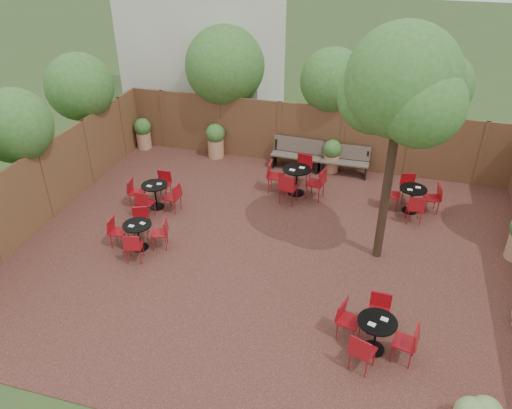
# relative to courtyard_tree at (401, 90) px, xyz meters

# --- Properties ---
(ground) EXTENTS (80.00, 80.00, 0.00)m
(ground) POSITION_rel_courtyard_tree_xyz_m (-2.47, -0.60, -4.06)
(ground) COLOR #354F23
(ground) RESTS_ON ground
(courtyard_paving) EXTENTS (12.00, 10.00, 0.02)m
(courtyard_paving) POSITION_rel_courtyard_tree_xyz_m (-2.47, -0.60, -4.05)
(courtyard_paving) COLOR #3D1C19
(courtyard_paving) RESTS_ON ground
(fence_back) EXTENTS (12.00, 0.08, 2.00)m
(fence_back) POSITION_rel_courtyard_tree_xyz_m (-2.47, 4.40, -3.06)
(fence_back) COLOR #4E2C1D
(fence_back) RESTS_ON ground
(fence_left) EXTENTS (0.08, 10.00, 2.00)m
(fence_left) POSITION_rel_courtyard_tree_xyz_m (-8.47, -0.60, -3.06)
(fence_left) COLOR #4E2C1D
(fence_left) RESTS_ON ground
(neighbour_building) EXTENTS (5.00, 4.00, 8.00)m
(neighbour_building) POSITION_rel_courtyard_tree_xyz_m (-6.97, 7.40, -0.06)
(neighbour_building) COLOR beige
(neighbour_building) RESTS_ON ground
(overhang_foliage) EXTENTS (15.56, 10.72, 2.56)m
(overhang_foliage) POSITION_rel_courtyard_tree_xyz_m (-4.53, 2.15, -1.39)
(overhang_foliage) COLOR #326721
(overhang_foliage) RESTS_ON ground
(courtyard_tree) EXTENTS (2.55, 2.45, 5.38)m
(courtyard_tree) POSITION_rel_courtyard_tree_xyz_m (0.00, 0.00, 0.00)
(courtyard_tree) COLOR black
(courtyard_tree) RESTS_ON courtyard_paving
(park_bench_left) EXTENTS (1.57, 0.57, 0.96)m
(park_bench_left) POSITION_rel_courtyard_tree_xyz_m (-2.80, 4.03, -3.55)
(park_bench_left) COLOR brown
(park_bench_left) RESTS_ON courtyard_paving
(park_bench_right) EXTENTS (1.48, 0.49, 0.91)m
(park_bench_right) POSITION_rel_courtyard_tree_xyz_m (-1.30, 4.02, -3.58)
(park_bench_right) COLOR brown
(park_bench_right) RESTS_ON courtyard_paving
(bistro_tables) EXTENTS (8.19, 7.01, 0.92)m
(bistro_tables) POSITION_rel_courtyard_tree_xyz_m (-2.51, 0.38, -3.62)
(bistro_tables) COLOR black
(bistro_tables) RESTS_ON courtyard_paving
(planters) EXTENTS (11.91, 3.93, 1.17)m
(planters) POSITION_rel_courtyard_tree_xyz_m (-2.69, 3.11, -3.44)
(planters) COLOR tan
(planters) RESTS_ON courtyard_paving
(low_shrubs) EXTENTS (1.74, 3.17, 0.61)m
(low_shrubs) POSITION_rel_courtyard_tree_xyz_m (2.17, -3.50, -3.76)
(low_shrubs) COLOR tan
(low_shrubs) RESTS_ON courtyard_paving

